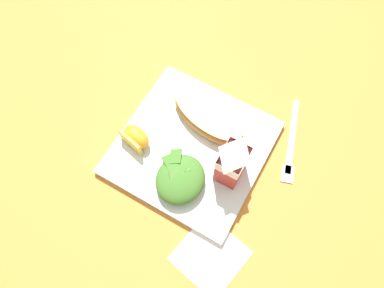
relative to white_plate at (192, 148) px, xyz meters
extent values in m
plane|color=#C67A33|center=(0.00, 0.00, -0.01)|extent=(3.00, 3.00, 0.00)
cube|color=silver|center=(0.00, 0.00, 0.00)|extent=(0.28, 0.28, 0.02)
ellipsoid|color=tan|center=(-0.07, 0.00, 0.02)|extent=(0.11, 0.18, 0.03)
ellipsoid|color=#B22D19|center=(-0.07, 0.00, 0.03)|extent=(0.10, 0.17, 0.01)
ellipsoid|color=#EAD184|center=(-0.07, 0.00, 0.04)|extent=(0.11, 0.18, 0.01)
ellipsoid|color=#3D7028|center=(0.08, 0.02, 0.03)|extent=(0.10, 0.09, 0.04)
cube|color=#3D7028|center=(0.05, -0.01, 0.04)|extent=(0.04, 0.03, 0.01)
cube|color=#3D7028|center=(0.06, -0.01, 0.04)|extent=(0.04, 0.04, 0.01)
cube|color=#336023|center=(0.08, 0.01, 0.04)|extent=(0.03, 0.02, 0.02)
cube|color=#5B8E3D|center=(0.06, 0.01, 0.04)|extent=(0.03, 0.04, 0.02)
cube|color=#3D7028|center=(0.07, -0.01, 0.04)|extent=(0.04, 0.03, 0.01)
cube|color=#5B8E3D|center=(0.08, 0.01, 0.04)|extent=(0.04, 0.03, 0.02)
cube|color=#B7332D|center=(0.01, 0.09, 0.05)|extent=(0.06, 0.04, 0.09)
cube|color=white|center=(0.01, 0.09, 0.08)|extent=(0.06, 0.05, 0.03)
pyramid|color=white|center=(0.01, 0.09, 0.11)|extent=(0.06, 0.04, 0.02)
ellipsoid|color=orange|center=(0.04, -0.10, 0.03)|extent=(0.05, 0.07, 0.04)
cube|color=gold|center=(0.06, -0.10, 0.03)|extent=(0.02, 0.06, 0.03)
cube|color=white|center=(0.16, 0.13, -0.01)|extent=(0.13, 0.13, 0.00)
cube|color=silver|center=(-0.13, 0.16, -0.01)|extent=(0.17, 0.06, 0.01)
cube|color=silver|center=(-0.05, 0.19, -0.01)|extent=(0.04, 0.03, 0.01)
camera|label=1|loc=(0.24, 0.14, 0.66)|focal=33.64mm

